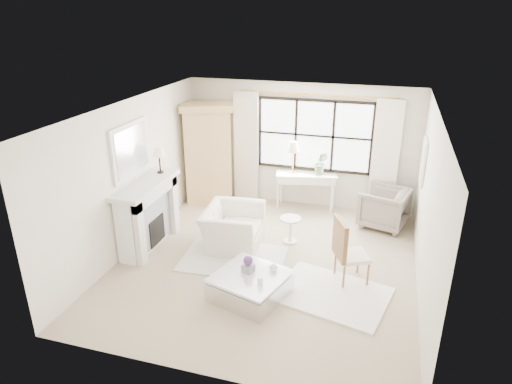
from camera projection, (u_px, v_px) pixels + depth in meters
floor at (266, 262)px, 7.98m from camera, size 5.50×5.50×0.00m
ceiling at (268, 109)px, 6.95m from camera, size 5.50×5.50×0.00m
wall_back at (300, 145)px, 9.90m from camera, size 5.00×0.00×5.00m
wall_front at (202, 281)px, 5.02m from camera, size 5.00×0.00×5.00m
wall_left at (132, 176)px, 8.12m from camera, size 0.00×5.50×5.50m
wall_right at (428, 209)px, 6.81m from camera, size 0.00×5.50×5.50m
window_pane at (314, 135)px, 9.71m from camera, size 2.40×0.02×1.50m
window_frame at (314, 136)px, 9.70m from camera, size 2.50×0.04×1.50m
curtain_rod at (316, 95)px, 9.33m from camera, size 3.30×0.04×0.04m
curtain_left at (246, 147)px, 10.17m from camera, size 0.55×0.10×2.47m
curtain_right at (385, 159)px, 9.39m from camera, size 0.55×0.10×2.47m
fireplace at (147, 213)px, 8.33m from camera, size 0.58×1.66×1.26m
mirror_frame at (130, 150)px, 7.93m from camera, size 0.05×1.15×0.95m
mirror_glass at (132, 150)px, 7.92m from camera, size 0.02×1.00×0.80m
art_frame at (423, 162)px, 8.25m from camera, size 0.04×0.62×0.82m
art_canvas at (422, 161)px, 8.25m from camera, size 0.01×0.52×0.72m
mantel_lamp at (159, 153)px, 8.40m from camera, size 0.22×0.22×0.51m
armoire at (208, 153)px, 10.11m from camera, size 1.29×1.04×2.24m
console_table at (306, 191)px, 10.01m from camera, size 1.37×0.72×0.80m
console_lamp at (293, 148)px, 9.72m from camera, size 0.28×0.28×0.69m
orchid_plant at (321, 163)px, 9.69m from camera, size 0.31×0.26×0.51m
side_table at (290, 226)px, 8.54m from camera, size 0.40×0.40×0.51m
rug_left at (234, 259)px, 8.07m from camera, size 1.85×1.37×0.03m
rug_right at (332, 294)px, 7.08m from camera, size 1.91×1.60×0.03m
club_armchair at (233, 228)px, 8.40m from camera, size 1.08×1.21×0.75m
wingback_chair at (384, 208)px, 9.16m from camera, size 1.08×1.06×0.80m
french_chair at (350, 264)px, 7.33m from camera, size 0.65×0.64×1.08m
coffee_table at (250, 286)px, 6.99m from camera, size 1.25×1.25×0.38m
planter_box at (248, 268)px, 6.98m from camera, size 0.20×0.20×0.12m
planter_flowers at (248, 261)px, 6.93m from camera, size 0.15×0.15×0.15m
pillar_candle at (260, 281)px, 6.65m from camera, size 0.08×0.08×0.12m
coffee_vase at (274, 267)px, 7.00m from camera, size 0.16×0.16×0.14m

